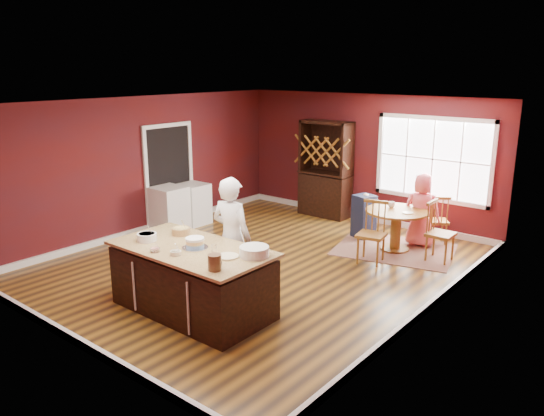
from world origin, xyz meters
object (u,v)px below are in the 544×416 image
(baker, at_px, (232,238))
(kitchen_island, at_px, (192,281))
(hutch, at_px, (326,169))
(washer, at_px, (169,209))
(chair_north, at_px, (437,219))
(dining_table, at_px, (396,222))
(high_chair, at_px, (364,216))
(chair_east, at_px, (441,231))
(seated_woman, at_px, (422,210))
(layer_cake, at_px, (195,243))
(dryer, at_px, (193,204))
(toddler, at_px, (370,197))
(chair_south, at_px, (371,232))

(baker, bearing_deg, kitchen_island, 78.84)
(hutch, height_order, washer, hutch)
(kitchen_island, bearing_deg, chair_north, 73.60)
(dining_table, height_order, high_chair, high_chair)
(baker, height_order, hutch, hutch)
(dining_table, distance_m, chair_east, 0.85)
(chair_east, height_order, seated_woman, seated_woman)
(chair_east, bearing_deg, kitchen_island, 153.85)
(chair_north, distance_m, high_chair, 1.36)
(washer, bearing_deg, seated_woman, 28.17)
(layer_cake, bearing_deg, hutch, 104.60)
(dining_table, bearing_deg, washer, -156.14)
(washer, relative_size, dryer, 1.06)
(seated_woman, bearing_deg, dryer, 4.49)
(seated_woman, bearing_deg, toddler, -7.36)
(toddler, xyz_separation_m, washer, (-3.35, -2.16, -0.36))
(kitchen_island, bearing_deg, dryer, 137.25)
(dining_table, relative_size, chair_north, 1.17)
(dryer, bearing_deg, layer_cake, -42.03)
(toddler, bearing_deg, washer, -147.16)
(chair_east, height_order, dryer, chair_east)
(dining_table, relative_size, toddler, 4.31)
(chair_east, distance_m, washer, 5.26)
(dining_table, height_order, chair_east, chair_east)
(chair_south, xyz_separation_m, washer, (-4.07, -0.97, -0.08))
(layer_cake, bearing_deg, toddler, 87.39)
(dining_table, bearing_deg, chair_east, -2.38)
(kitchen_island, bearing_deg, chair_south, 72.98)
(hutch, relative_size, dryer, 2.45)
(layer_cake, distance_m, chair_north, 5.06)
(dining_table, distance_m, dryer, 4.27)
(chair_south, bearing_deg, chair_north, 63.33)
(layer_cake, bearing_deg, chair_north, 74.25)
(kitchen_island, xyz_separation_m, hutch, (-1.28, 5.16, 0.62))
(seated_woman, xyz_separation_m, washer, (-4.35, -2.33, -0.23))
(high_chair, relative_size, toddler, 3.41)
(dining_table, relative_size, chair_south, 1.05)
(dining_table, bearing_deg, hutch, 153.82)
(chair_south, height_order, chair_north, chair_south)
(washer, bearing_deg, dryer, 90.00)
(seated_woman, bearing_deg, kitchen_island, 57.79)
(seated_woman, bearing_deg, chair_south, 61.52)
(kitchen_island, distance_m, washer, 3.80)
(layer_cake, height_order, chair_east, layer_cake)
(chair_south, distance_m, toddler, 1.42)
(high_chair, bearing_deg, washer, -128.87)
(baker, height_order, dryer, baker)
(baker, relative_size, dryer, 2.06)
(seated_woman, distance_m, dryer, 4.67)
(toddler, bearing_deg, dining_table, -25.02)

